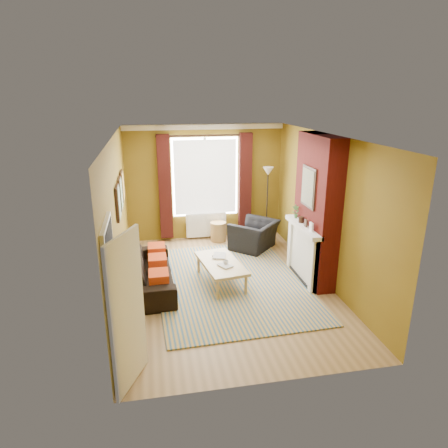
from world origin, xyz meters
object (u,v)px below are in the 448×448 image
Objects in this scene: wicker_stool at (218,232)px; coffee_table at (221,264)px; floor_lamp at (268,183)px; armchair at (254,235)px; sofa at (150,272)px.

coffee_table is at bearing -98.74° from wicker_stool.
coffee_table is at bearing -124.82° from floor_lamp.
armchair is 1.97m from coffee_table.
sofa is at bearing 165.85° from coffee_table.
sofa reaches higher than wicker_stool.
armchair is at bearing 47.43° from coffee_table.
armchair is at bearing -42.30° from wicker_stool.
wicker_stool is (0.35, 2.31, -0.16)m from coffee_table.
floor_lamp is (0.47, 0.61, 1.10)m from armchair.
floor_lamp is at bearing 46.19° from coffee_table.
armchair is 1.34m from floor_lamp.
sofa is at bearing -127.58° from wicker_stool.
floor_lamp is at bearing -175.14° from armchair.
armchair is at bearing -59.56° from sofa.
floor_lamp is (1.21, -0.06, 1.19)m from wicker_stool.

